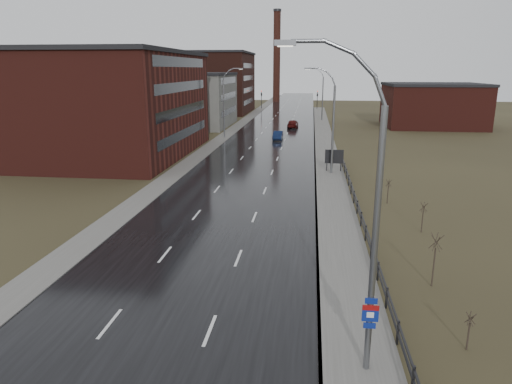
% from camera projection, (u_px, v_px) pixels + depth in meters
% --- Properties ---
extents(road, '(14.00, 300.00, 0.06)m').
position_uv_depth(road, '(271.00, 140.00, 73.97)').
color(road, black).
rests_on(road, ground).
extents(sidewalk_right, '(3.20, 180.00, 0.18)m').
position_uv_depth(sidewalk_right, '(330.00, 176.00, 49.00)').
color(sidewalk_right, '#595651').
rests_on(sidewalk_right, ground).
extents(curb_right, '(0.16, 180.00, 0.18)m').
position_uv_depth(curb_right, '(315.00, 175.00, 49.18)').
color(curb_right, slate).
rests_on(curb_right, ground).
extents(sidewalk_left, '(2.40, 260.00, 0.12)m').
position_uv_depth(sidewalk_left, '(221.00, 139.00, 74.91)').
color(sidewalk_left, '#595651').
rests_on(sidewalk_left, ground).
extents(warehouse_near, '(22.44, 28.56, 13.50)m').
position_uv_depth(warehouse_near, '(103.00, 103.00, 60.26)').
color(warehouse_near, '#471914').
rests_on(warehouse_near, ground).
extents(warehouse_mid, '(16.32, 20.40, 10.50)m').
position_uv_depth(warehouse_mid, '(190.00, 99.00, 91.94)').
color(warehouse_mid, slate).
rests_on(warehouse_mid, ground).
extents(warehouse_far, '(26.52, 24.48, 15.50)m').
position_uv_depth(warehouse_far, '(200.00, 82.00, 120.62)').
color(warehouse_far, '#331611').
rests_on(warehouse_far, ground).
extents(building_right, '(18.36, 16.32, 8.50)m').
position_uv_depth(building_right, '(432.00, 105.00, 90.47)').
color(building_right, '#471914').
rests_on(building_right, ground).
extents(smokestack, '(2.70, 2.70, 30.70)m').
position_uv_depth(smokestack, '(277.00, 56.00, 156.90)').
color(smokestack, '#331611').
rests_on(smokestack, ground).
extents(streetlight_main, '(3.91, 0.29, 12.11)m').
position_uv_depth(streetlight_main, '(367.00, 221.00, 15.83)').
color(streetlight_main, slate).
rests_on(streetlight_main, ground).
extents(streetlight_right_mid, '(3.36, 0.28, 11.35)m').
position_uv_depth(streetlight_right_mid, '(331.00, 121.00, 48.48)').
color(streetlight_right_mid, slate).
rests_on(streetlight_right_mid, ground).
extents(streetlight_left, '(3.36, 0.28, 11.35)m').
position_uv_depth(streetlight_left, '(226.00, 102.00, 75.26)').
color(streetlight_left, slate).
rests_on(streetlight_left, ground).
extents(streetlight_right_far, '(3.36, 0.28, 11.35)m').
position_uv_depth(streetlight_right_far, '(321.00, 94.00, 100.24)').
color(streetlight_right_far, slate).
rests_on(streetlight_right_far, ground).
extents(guardrail, '(0.10, 53.05, 1.10)m').
position_uv_depth(guardrail, '(362.00, 220.00, 32.65)').
color(guardrail, black).
rests_on(guardrail, ground).
extents(shrub_b, '(0.40, 0.42, 1.67)m').
position_uv_depth(shrub_b, '(469.00, 330.00, 18.51)').
color(shrub_b, '#382D23').
rests_on(shrub_b, ground).
extents(shrub_c, '(0.69, 0.73, 2.94)m').
position_uv_depth(shrub_c, '(434.00, 259.00, 23.82)').
color(shrub_c, '#382D23').
rests_on(shrub_c, ground).
extents(shrub_d, '(0.52, 0.55, 2.18)m').
position_uv_depth(shrub_d, '(423.00, 217.00, 31.91)').
color(shrub_d, '#382D23').
rests_on(shrub_d, ground).
extents(shrub_e, '(0.50, 0.53, 2.10)m').
position_uv_depth(shrub_e, '(388.00, 191.00, 38.88)').
color(shrub_e, '#382D23').
rests_on(shrub_e, ground).
extents(shrub_f, '(0.46, 0.48, 1.92)m').
position_uv_depth(shrub_f, '(379.00, 172.00, 46.28)').
color(shrub_f, '#382D23').
rests_on(shrub_f, ground).
extents(billboard, '(2.02, 0.17, 2.59)m').
position_uv_depth(billboard, '(334.00, 157.00, 50.35)').
color(billboard, black).
rests_on(billboard, ground).
extents(traffic_light_left, '(0.58, 2.73, 5.30)m').
position_uv_depth(traffic_light_left, '(261.00, 93.00, 131.22)').
color(traffic_light_left, black).
rests_on(traffic_light_left, ground).
extents(traffic_light_right, '(0.58, 2.73, 5.30)m').
position_uv_depth(traffic_light_right, '(317.00, 93.00, 129.37)').
color(traffic_light_right, black).
rests_on(traffic_light_right, ground).
extents(car_near, '(1.49, 4.19, 1.38)m').
position_uv_depth(car_near, '(278.00, 136.00, 74.07)').
color(car_near, '#0B1637').
rests_on(car_near, ground).
extents(car_far, '(2.17, 4.91, 1.64)m').
position_uv_depth(car_far, '(293.00, 124.00, 88.91)').
color(car_far, '#440C0B').
rests_on(car_far, ground).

